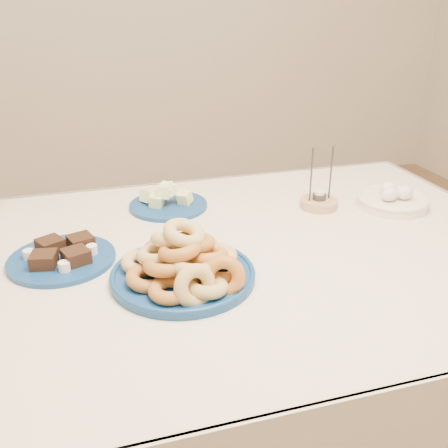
{
  "coord_description": "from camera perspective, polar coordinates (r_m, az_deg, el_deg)",
  "views": [
    {
      "loc": [
        -0.3,
        -1.09,
        1.34
      ],
      "look_at": [
        0.0,
        -0.05,
        0.85
      ],
      "focal_mm": 40.0,
      "sensor_mm": 36.0,
      "label": 1
    }
  ],
  "objects": [
    {
      "name": "dining_table",
      "position": [
        1.33,
        -0.61,
        -7.23
      ],
      "size": [
        1.71,
        1.11,
        0.75
      ],
      "color": "brown",
      "rests_on": "ground"
    },
    {
      "name": "egg_bowl",
      "position": [
        1.63,
        18.72,
        2.65
      ],
      "size": [
        0.25,
        0.25,
        0.07
      ],
      "rotation": [
        0.0,
        0.0,
        0.19
      ],
      "color": "#F0E4D0",
      "rests_on": "dining_table"
    },
    {
      "name": "donut_platter",
      "position": [
        1.14,
        -4.55,
        -4.73
      ],
      "size": [
        0.38,
        0.38,
        0.15
      ],
      "rotation": [
        0.0,
        0.0,
        0.16
      ],
      "color": "navy",
      "rests_on": "dining_table"
    },
    {
      "name": "brownie_plate",
      "position": [
        1.29,
        -18.0,
        -3.53
      ],
      "size": [
        0.29,
        0.29,
        0.05
      ],
      "rotation": [
        0.0,
        0.0,
        0.1
      ],
      "color": "navy",
      "rests_on": "dining_table"
    },
    {
      "name": "melon_plate",
      "position": [
        1.55,
        -6.5,
        2.72
      ],
      "size": [
        0.3,
        0.3,
        0.08
      ],
      "rotation": [
        0.0,
        0.0,
        -0.3
      ],
      "color": "navy",
      "rests_on": "dining_table"
    },
    {
      "name": "candle_holder",
      "position": [
        1.57,
        10.78,
        2.5
      ],
      "size": [
        0.12,
        0.12,
        0.19
      ],
      "rotation": [
        0.0,
        0.0,
        0.04
      ],
      "color": "tan",
      "rests_on": "dining_table"
    }
  ]
}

